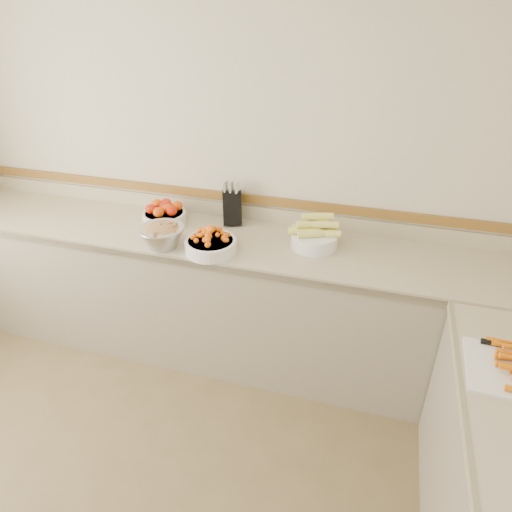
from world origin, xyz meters
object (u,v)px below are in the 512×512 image
(knife_block, at_px, (232,206))
(tomato_bowl, at_px, (164,214))
(cherry_tomato_bowl, at_px, (211,243))
(rhubarb_bowl, at_px, (162,235))
(corn_bowl, at_px, (315,236))

(knife_block, xyz_separation_m, tomato_bowl, (-0.43, -0.12, -0.06))
(cherry_tomato_bowl, xyz_separation_m, rhubarb_bowl, (-0.30, -0.02, 0.02))
(knife_block, xyz_separation_m, corn_bowl, (0.58, -0.17, -0.05))
(corn_bowl, bearing_deg, knife_block, 164.09)
(knife_block, xyz_separation_m, rhubarb_bowl, (-0.30, -0.43, -0.04))
(tomato_bowl, relative_size, cherry_tomato_bowl, 0.93)
(corn_bowl, relative_size, rhubarb_bowl, 1.14)
(cherry_tomato_bowl, height_order, corn_bowl, corn_bowl)
(knife_block, bearing_deg, rhubarb_bowl, -124.47)
(cherry_tomato_bowl, relative_size, rhubarb_bowl, 1.11)
(cherry_tomato_bowl, distance_m, corn_bowl, 0.62)
(corn_bowl, xyz_separation_m, rhubarb_bowl, (-0.88, -0.26, 0.01))
(tomato_bowl, xyz_separation_m, cherry_tomato_bowl, (0.44, -0.29, -0.01))
(rhubarb_bowl, bearing_deg, corn_bowl, 16.82)
(rhubarb_bowl, bearing_deg, cherry_tomato_bowl, 3.86)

